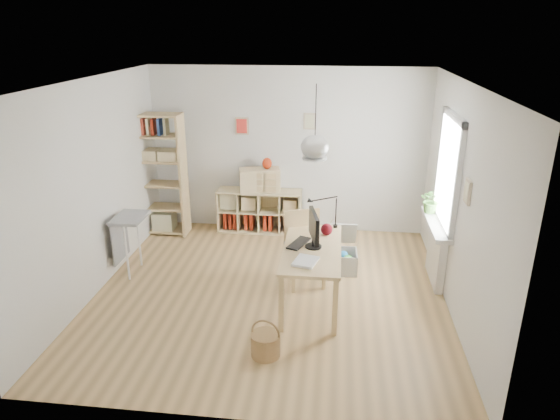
# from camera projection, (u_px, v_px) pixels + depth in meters

# --- Properties ---
(ground) EXTENTS (4.50, 4.50, 0.00)m
(ground) POSITION_uv_depth(u_px,v_px,m) (270.00, 292.00, 6.54)
(ground) COLOR tan
(ground) RESTS_ON ground
(room_shell) EXTENTS (4.50, 4.50, 4.50)m
(room_shell) POSITION_uv_depth(u_px,v_px,m) (315.00, 147.00, 5.64)
(room_shell) COLOR white
(room_shell) RESTS_ON ground
(window_unit) EXTENTS (0.07, 1.16, 1.46)m
(window_unit) POSITION_uv_depth(u_px,v_px,m) (449.00, 172.00, 6.31)
(window_unit) COLOR white
(window_unit) RESTS_ON ground
(radiator) EXTENTS (0.10, 0.80, 0.80)m
(radiator) POSITION_uv_depth(u_px,v_px,m) (436.00, 254.00, 6.72)
(radiator) COLOR white
(radiator) RESTS_ON ground
(windowsill) EXTENTS (0.22, 1.20, 0.06)m
(windowsill) POSITION_uv_depth(u_px,v_px,m) (436.00, 224.00, 6.57)
(windowsill) COLOR white
(windowsill) RESTS_ON radiator
(desk) EXTENTS (0.70, 1.50, 0.75)m
(desk) POSITION_uv_depth(u_px,v_px,m) (312.00, 254.00, 6.11)
(desk) COLOR tan
(desk) RESTS_ON ground
(cube_shelf) EXTENTS (1.40, 0.38, 0.72)m
(cube_shelf) POSITION_uv_depth(u_px,v_px,m) (259.00, 213.00, 8.42)
(cube_shelf) COLOR beige
(cube_shelf) RESTS_ON ground
(tall_bookshelf) EXTENTS (0.80, 0.38, 2.00)m
(tall_bookshelf) POSITION_uv_depth(u_px,v_px,m) (160.00, 170.00, 8.05)
(tall_bookshelf) COLOR tan
(tall_bookshelf) RESTS_ON ground
(side_table) EXTENTS (0.40, 0.55, 0.85)m
(side_table) POSITION_uv_depth(u_px,v_px,m) (126.00, 228.00, 6.85)
(side_table) COLOR gray
(side_table) RESTS_ON ground
(chair) EXTENTS (0.61, 0.61, 0.99)m
(chair) POSITION_uv_depth(u_px,v_px,m) (304.00, 243.00, 6.64)
(chair) COLOR gray
(chair) RESTS_ON ground
(wicker_basket) EXTENTS (0.31, 0.31, 0.43)m
(wicker_basket) POSITION_uv_depth(u_px,v_px,m) (266.00, 344.00, 5.26)
(wicker_basket) COLOR olive
(wicker_basket) RESTS_ON ground
(storage_chest) EXTENTS (0.59, 0.67, 0.61)m
(storage_chest) POSITION_uv_depth(u_px,v_px,m) (337.00, 256.00, 7.11)
(storage_chest) COLOR beige
(storage_chest) RESTS_ON ground
(monitor) EXTENTS (0.20, 0.51, 0.45)m
(monitor) POSITION_uv_depth(u_px,v_px,m) (314.00, 228.00, 6.00)
(monitor) COLOR black
(monitor) RESTS_ON desk
(keyboard) EXTENTS (0.29, 0.44, 0.02)m
(keyboard) POSITION_uv_depth(u_px,v_px,m) (299.00, 243.00, 6.17)
(keyboard) COLOR black
(keyboard) RESTS_ON desk
(task_lamp) EXTENTS (0.41, 0.15, 0.44)m
(task_lamp) POSITION_uv_depth(u_px,v_px,m) (321.00, 207.00, 6.54)
(task_lamp) COLOR black
(task_lamp) RESTS_ON desk
(yarn_ball) EXTENTS (0.15, 0.15, 0.15)m
(yarn_ball) POSITION_uv_depth(u_px,v_px,m) (327.00, 229.00, 6.41)
(yarn_ball) COLOR #4D0A13
(yarn_ball) RESTS_ON desk
(paper_tray) EXTENTS (0.31, 0.35, 0.03)m
(paper_tray) POSITION_uv_depth(u_px,v_px,m) (306.00, 261.00, 5.69)
(paper_tray) COLOR white
(paper_tray) RESTS_ON desk
(drawer_chest) EXTENTS (0.70, 0.44, 0.37)m
(drawer_chest) POSITION_uv_depth(u_px,v_px,m) (260.00, 180.00, 8.17)
(drawer_chest) COLOR beige
(drawer_chest) RESTS_ON cube_shelf
(red_vase) EXTENTS (0.16, 0.16, 0.19)m
(red_vase) POSITION_uv_depth(u_px,v_px,m) (267.00, 163.00, 8.05)
(red_vase) COLOR maroon
(red_vase) RESTS_ON drawer_chest
(potted_plant) EXTENTS (0.33, 0.28, 0.35)m
(potted_plant) POSITION_uv_depth(u_px,v_px,m) (432.00, 200.00, 6.83)
(potted_plant) COLOR #376425
(potted_plant) RESTS_ON windowsill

